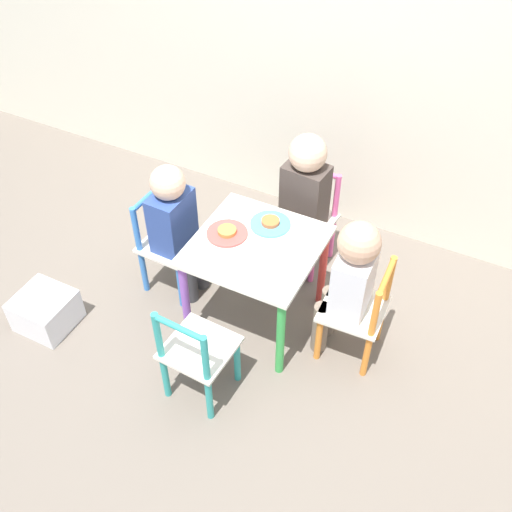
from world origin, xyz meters
TOP-DOWN VIEW (x-y plane):
  - ground_plane at (0.00, 0.00)m, footprint 6.00×6.00m
  - kids_table at (0.00, 0.00)m, footprint 0.52×0.52m
  - chair_blue at (-0.47, 0.02)m, footprint 0.27×0.27m
  - chair_pink at (0.04, 0.47)m, footprint 0.28×0.28m
  - chair_orange at (0.47, 0.02)m, footprint 0.27×0.27m
  - chair_teal at (-0.02, -0.47)m, footprint 0.27×0.27m
  - child_left at (-0.41, 0.01)m, footprint 0.21×0.20m
  - child_back at (0.04, 0.41)m, footprint 0.21×0.23m
  - child_right at (0.41, 0.02)m, footprint 0.22×0.21m
  - plate_left at (-0.14, 0.00)m, footprint 0.18×0.18m
  - plate_back at (0.00, 0.14)m, footprint 0.18×0.18m
  - storage_bin at (-0.84, -0.47)m, footprint 0.24×0.23m

SIDE VIEW (x-z plane):
  - ground_plane at x=0.00m, z-range 0.00..0.00m
  - storage_bin at x=-0.84m, z-range 0.00..0.17m
  - chair_blue at x=-0.47m, z-range -0.01..0.50m
  - chair_pink at x=0.04m, z-range -0.01..0.50m
  - chair_orange at x=0.47m, z-range -0.01..0.50m
  - chair_teal at x=-0.02m, z-range -0.01..0.50m
  - kids_table at x=0.00m, z-range 0.15..0.61m
  - child_left at x=-0.41m, z-range 0.07..0.77m
  - child_right at x=0.41m, z-range 0.08..0.79m
  - child_back at x=0.04m, z-range 0.08..0.84m
  - plate_left at x=-0.14m, z-range 0.46..0.48m
  - plate_back at x=0.00m, z-range 0.46..0.48m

